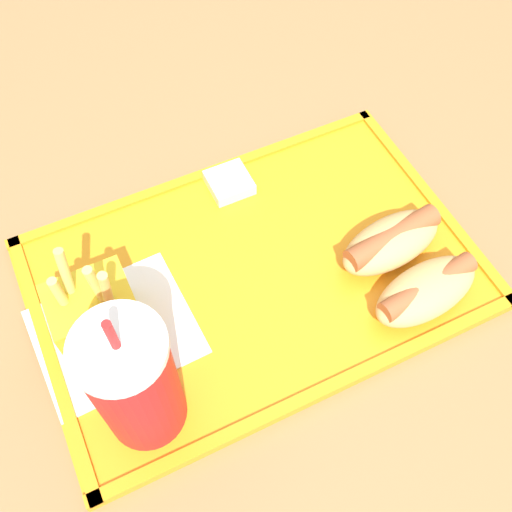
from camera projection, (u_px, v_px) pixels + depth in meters
name	position (u px, v px, depth m)	size (l,w,h in m)	color
ground_plane	(248.00, 438.00, 1.28)	(8.00, 8.00, 0.00)	#ADA393
dining_table	(246.00, 376.00, 0.97)	(1.12, 1.16, 0.74)	olive
food_tray	(256.00, 273.00, 0.64)	(0.45, 0.30, 0.01)	orange
paper_napkin	(115.00, 332.00, 0.59)	(0.16, 0.14, 0.00)	white
soda_cup	(134.00, 383.00, 0.49)	(0.07, 0.07, 0.19)	red
hot_dog_far	(426.00, 290.00, 0.59)	(0.12, 0.07, 0.04)	tan
hot_dog_near	(391.00, 241.00, 0.62)	(0.13, 0.07, 0.04)	tan
fries_carton	(94.00, 312.00, 0.56)	(0.08, 0.06, 0.12)	gold
sauce_cup_mayo	(229.00, 182.00, 0.69)	(0.05, 0.05, 0.02)	silver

